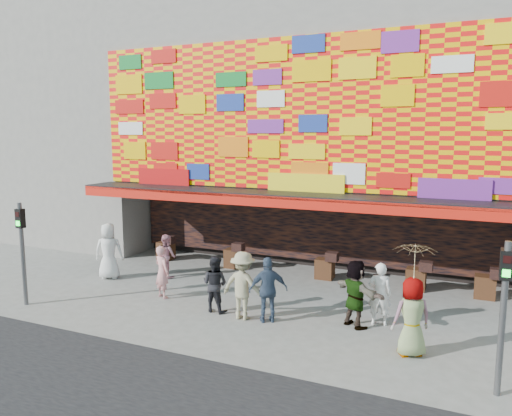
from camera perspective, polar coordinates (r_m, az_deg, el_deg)
The scene contains 15 objects.
ground at distance 13.72m, azimuth -1.87°, elevation -12.59°, with size 90.00×90.00×0.00m, color slate.
shop_building at distance 20.46m, azimuth 8.29°, elevation 9.27°, with size 15.20×9.40×10.00m.
neighbor_left at distance 26.99m, azimuth -19.85°, elevation 10.29°, with size 11.00×8.00×12.00m, color gray.
signal_left at distance 15.80m, azimuth -25.18°, elevation -3.55°, with size 0.22×0.20×3.00m.
signal_right at distance 10.47m, azimuth 26.47°, elevation -9.53°, with size 0.22×0.20×3.00m.
ped_a at distance 17.81m, azimuth -16.47°, elevation -4.74°, with size 0.94×0.61×1.93m, color silver.
ped_b at distance 15.43m, azimuth -10.68°, elevation -7.19°, with size 0.58×0.38×1.60m, color #D38889.
ped_c at distance 14.09m, azimuth -4.72°, elevation -8.63°, with size 0.77×0.60×1.58m, color black.
ped_d at distance 13.48m, azimuth -1.51°, elevation -8.84°, with size 1.19×0.68×1.84m, color tan.
ped_e at distance 13.26m, azimuth 1.41°, elevation -9.33°, with size 1.03×0.43×1.75m, color #36465E.
ped_f at distance 13.20m, azimuth 11.31°, elevation -9.56°, with size 1.63×0.52×1.76m, color gray.
ped_g at distance 11.88m, azimuth 17.38°, elevation -11.80°, with size 0.88×0.57×1.79m, color gray.
ped_h at distance 13.47m, azimuth 13.94°, elevation -9.51°, with size 0.61×0.40×1.66m, color white.
ped_i at distance 17.59m, azimuth -10.20°, elevation -5.39°, with size 0.73×0.57×1.50m, color #C88190.
parasol at distance 11.51m, azimuth 17.66°, elevation -6.01°, with size 1.01×1.02×1.82m.
Camera 1 is at (5.64, -11.49, 4.95)m, focal length 35.00 mm.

